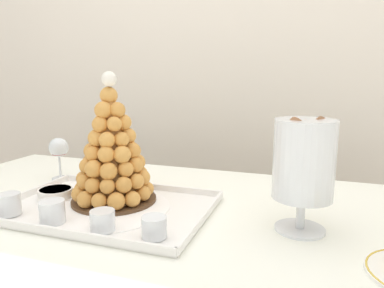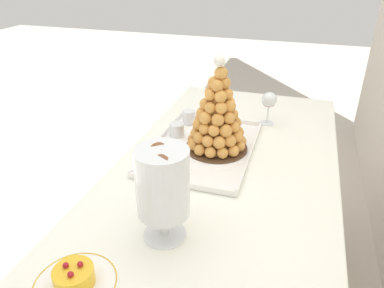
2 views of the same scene
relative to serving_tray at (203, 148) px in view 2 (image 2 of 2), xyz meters
name	(u,v)px [view 2 (image 2 of 2)]	position (x,y,z in m)	size (l,w,h in m)	color
buffet_table	(197,189)	(0.14, 0.02, -0.09)	(1.69, 0.96, 0.79)	brown
serving_tray	(203,148)	(0.00, 0.00, 0.00)	(0.55, 0.37, 0.02)	white
croquembouche	(217,115)	(-0.01, 0.05, 0.14)	(0.24, 0.24, 0.36)	#4C331E
dessert_cup_left	(189,117)	(-0.21, -0.12, 0.03)	(0.06, 0.06, 0.06)	silver
dessert_cup_mid_left	(177,130)	(-0.07, -0.13, 0.03)	(0.06, 0.06, 0.05)	silver
dessert_cup_centre	(165,146)	(0.07, -0.13, 0.02)	(0.06, 0.06, 0.05)	silver
dessert_cup_mid_right	(154,163)	(0.20, -0.12, 0.02)	(0.06, 0.06, 0.05)	silver
creme_brulee_ramekin	(219,126)	(-0.18, 0.02, 0.02)	(0.10, 0.10, 0.03)	white
macaron_goblet	(163,184)	(0.50, 0.03, 0.16)	(0.14, 0.14, 0.27)	white
fruit_tart_plate	(75,280)	(0.71, -0.10, 0.01)	(0.20, 0.20, 0.06)	white
wine_glass	(269,101)	(-0.32, 0.20, 0.10)	(0.07, 0.07, 0.15)	silver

